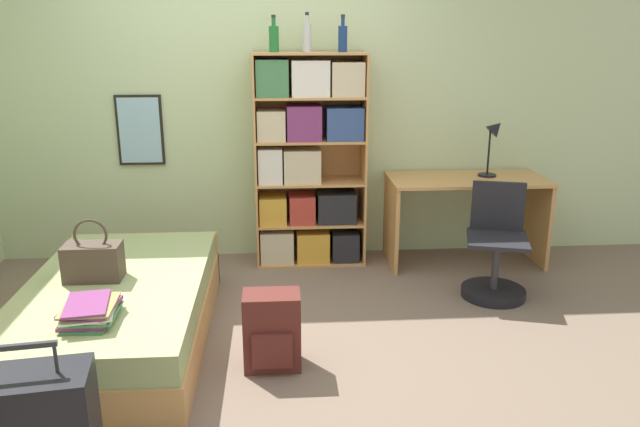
{
  "coord_description": "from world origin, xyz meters",
  "views": [
    {
      "loc": [
        0.25,
        -3.55,
        1.86
      ],
      "look_at": [
        0.51,
        0.19,
        0.75
      ],
      "focal_mm": 35.0,
      "sensor_mm": 36.0,
      "label": 1
    }
  ],
  "objects_px": {
    "bookcase": "(307,162)",
    "bottle_brown": "(307,37)",
    "desk_chair": "(495,261)",
    "desk": "(466,203)",
    "bottle_green": "(274,38)",
    "desk_lamp": "(494,137)",
    "bed": "(118,311)",
    "bottle_clear": "(343,38)",
    "backpack": "(272,331)",
    "book_stack_on_bed": "(90,311)",
    "handbag": "(93,261)"
  },
  "relations": [
    {
      "from": "backpack",
      "to": "handbag",
      "type": "bearing_deg",
      "value": 159.3
    },
    {
      "from": "backpack",
      "to": "desk_lamp",
      "type": "bearing_deg",
      "value": 42.49
    },
    {
      "from": "bottle_brown",
      "to": "backpack",
      "type": "bearing_deg",
      "value": -99.67
    },
    {
      "from": "desk",
      "to": "bottle_green",
      "type": "bearing_deg",
      "value": 176.35
    },
    {
      "from": "bookcase",
      "to": "bed",
      "type": "bearing_deg",
      "value": -133.15
    },
    {
      "from": "bookcase",
      "to": "backpack",
      "type": "bearing_deg",
      "value": -99.56
    },
    {
      "from": "bottle_brown",
      "to": "bottle_clear",
      "type": "xyz_separation_m",
      "value": [
        0.27,
        -0.05,
        -0.01
      ]
    },
    {
      "from": "desk",
      "to": "bottle_clear",
      "type": "bearing_deg",
      "value": 175.27
    },
    {
      "from": "handbag",
      "to": "bottle_clear",
      "type": "xyz_separation_m",
      "value": [
        1.63,
        1.26,
        1.28
      ]
    },
    {
      "from": "book_stack_on_bed",
      "to": "bottle_green",
      "type": "bearing_deg",
      "value": 62.01
    },
    {
      "from": "bed",
      "to": "desk",
      "type": "relative_size",
      "value": 1.5
    },
    {
      "from": "bottle_green",
      "to": "bookcase",
      "type": "bearing_deg",
      "value": 2.23
    },
    {
      "from": "desk_chair",
      "to": "desk",
      "type": "bearing_deg",
      "value": 92.88
    },
    {
      "from": "book_stack_on_bed",
      "to": "backpack",
      "type": "bearing_deg",
      "value": 9.84
    },
    {
      "from": "handbag",
      "to": "desk_lamp",
      "type": "height_order",
      "value": "desk_lamp"
    },
    {
      "from": "desk",
      "to": "bookcase",
      "type": "bearing_deg",
      "value": 175.24
    },
    {
      "from": "bottle_clear",
      "to": "backpack",
      "type": "xyz_separation_m",
      "value": [
        -0.56,
        -1.66,
        -1.58
      ]
    },
    {
      "from": "bottle_green",
      "to": "bottle_clear",
      "type": "height_order",
      "value": "bottle_clear"
    },
    {
      "from": "bookcase",
      "to": "desk_lamp",
      "type": "distance_m",
      "value": 1.51
    },
    {
      "from": "desk_chair",
      "to": "bed",
      "type": "bearing_deg",
      "value": -168.05
    },
    {
      "from": "bookcase",
      "to": "backpack",
      "type": "relative_size",
      "value": 3.77
    },
    {
      "from": "bottle_green",
      "to": "backpack",
      "type": "distance_m",
      "value": 2.3
    },
    {
      "from": "bookcase",
      "to": "desk",
      "type": "height_order",
      "value": "bookcase"
    },
    {
      "from": "bed",
      "to": "desk",
      "type": "distance_m",
      "value": 2.81
    },
    {
      "from": "book_stack_on_bed",
      "to": "bottle_green",
      "type": "height_order",
      "value": "bottle_green"
    },
    {
      "from": "bookcase",
      "to": "bottle_brown",
      "type": "distance_m",
      "value": 0.96
    },
    {
      "from": "desk_lamp",
      "to": "book_stack_on_bed",
      "type": "bearing_deg",
      "value": -146.61
    },
    {
      "from": "bottle_brown",
      "to": "desk",
      "type": "bearing_deg",
      "value": -5.78
    },
    {
      "from": "book_stack_on_bed",
      "to": "desk_lamp",
      "type": "bearing_deg",
      "value": 33.39
    },
    {
      "from": "book_stack_on_bed",
      "to": "desk_lamp",
      "type": "relative_size",
      "value": 0.8
    },
    {
      "from": "bottle_clear",
      "to": "backpack",
      "type": "relative_size",
      "value": 0.61
    },
    {
      "from": "desk_lamp",
      "to": "handbag",
      "type": "bearing_deg",
      "value": -156.79
    },
    {
      "from": "bottle_green",
      "to": "desk_lamp",
      "type": "xyz_separation_m",
      "value": [
        1.74,
        -0.05,
        -0.76
      ]
    },
    {
      "from": "desk_lamp",
      "to": "desk_chair",
      "type": "relative_size",
      "value": 0.59
    },
    {
      "from": "bottle_green",
      "to": "book_stack_on_bed",
      "type": "bearing_deg",
      "value": -117.99
    },
    {
      "from": "bed",
      "to": "bottle_clear",
      "type": "distance_m",
      "value": 2.55
    },
    {
      "from": "bottle_clear",
      "to": "desk",
      "type": "xyz_separation_m",
      "value": [
        1.01,
        -0.08,
        -1.29
      ]
    },
    {
      "from": "bed",
      "to": "desk_chair",
      "type": "distance_m",
      "value": 2.61
    },
    {
      "from": "desk",
      "to": "desk_chair",
      "type": "relative_size",
      "value": 1.56
    },
    {
      "from": "handbag",
      "to": "desk",
      "type": "height_order",
      "value": "handbag"
    },
    {
      "from": "bottle_brown",
      "to": "desk_chair",
      "type": "bearing_deg",
      "value": -31.38
    },
    {
      "from": "bottle_clear",
      "to": "handbag",
      "type": "bearing_deg",
      "value": -142.34
    },
    {
      "from": "book_stack_on_bed",
      "to": "bottle_clear",
      "type": "height_order",
      "value": "bottle_clear"
    },
    {
      "from": "bottle_clear",
      "to": "bed",
      "type": "bearing_deg",
      "value": -139.39
    },
    {
      "from": "bottle_green",
      "to": "bed",
      "type": "bearing_deg",
      "value": -127.12
    },
    {
      "from": "book_stack_on_bed",
      "to": "bottle_clear",
      "type": "distance_m",
      "value": 2.72
    },
    {
      "from": "bottle_green",
      "to": "bottle_brown",
      "type": "relative_size",
      "value": 0.93
    },
    {
      "from": "bookcase",
      "to": "bottle_clear",
      "type": "relative_size",
      "value": 6.19
    },
    {
      "from": "bottle_brown",
      "to": "desk",
      "type": "height_order",
      "value": "bottle_brown"
    },
    {
      "from": "book_stack_on_bed",
      "to": "bottle_brown",
      "type": "bearing_deg",
      "value": 56.69
    }
  ]
}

